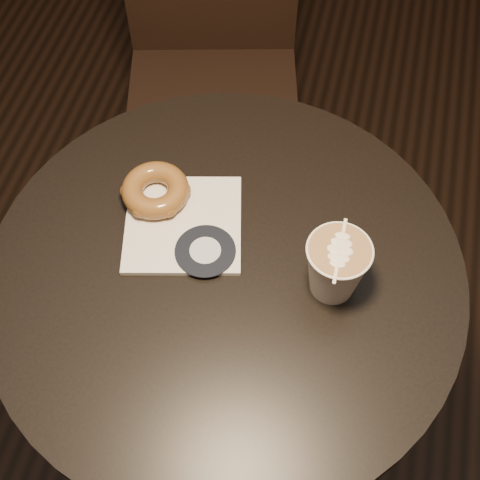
# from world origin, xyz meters

# --- Properties ---
(cafe_table) EXTENTS (0.70, 0.70, 0.75)m
(cafe_table) POSITION_xyz_m (0.00, 0.00, 0.55)
(cafe_table) COLOR black
(cafe_table) RESTS_ON ground
(chair) EXTENTS (0.48, 0.48, 0.99)m
(chair) POSITION_xyz_m (-0.21, 0.68, 0.55)
(chair) COLOR black
(chair) RESTS_ON ground
(pastry_bag) EXTENTS (0.21, 0.21, 0.01)m
(pastry_bag) POSITION_xyz_m (-0.08, 0.06, 0.75)
(pastry_bag) COLOR silver
(pastry_bag) RESTS_ON cafe_table
(doughnut) EXTENTS (0.10, 0.10, 0.03)m
(doughnut) POSITION_xyz_m (-0.13, 0.09, 0.77)
(doughnut) COLOR brown
(doughnut) RESTS_ON pastry_bag
(latte_cup) EXTENTS (0.09, 0.09, 0.10)m
(latte_cup) POSITION_xyz_m (0.15, 0.01, 0.80)
(latte_cup) COLOR white
(latte_cup) RESTS_ON cafe_table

